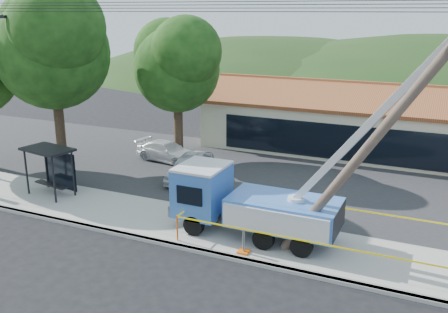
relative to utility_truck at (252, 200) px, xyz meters
The scene contains 14 objects.
ground 4.75m from the utility_truck, 108.79° to the right, with size 120.00×120.00×0.00m, color black.
curb 3.01m from the utility_truck, 124.21° to the right, with size 60.00×0.25×0.15m, color #A4A09A.
sidewalk 2.16m from the utility_truck, behind, with size 60.00×4.00×0.15m, color #A4A09A.
parking_lot 8.09m from the utility_truck, 100.39° to the left, with size 60.00×12.00×0.10m, color #28282B.
strip_mall 15.99m from the utility_truck, 80.75° to the left, with size 22.50×8.53×4.67m.
tree_west_near 15.13m from the utility_truck, 164.21° to the left, with size 7.56×6.72×10.80m.
tree_lot 13.00m from the utility_truck, 133.78° to the left, with size 6.30×5.60×8.94m.
hill_west 53.41m from the utility_truck, 107.92° to the left, with size 78.40×56.00×28.00m, color #1B3814.
utility_truck is the anchor object (origin of this frame).
leaning_pole 6.18m from the utility_truck, ahead, with size 6.38×2.01×9.56m.
bus_shelter 10.96m from the utility_truck, behind, with size 2.76×1.96×2.45m.
caution_tape 2.95m from the utility_truck, ahead, with size 10.90×3.76×1.09m.
car_silver 8.06m from the utility_truck, 137.17° to the left, with size 1.73×4.31×1.47m, color silver.
car_white 11.88m from the utility_truck, 138.03° to the left, with size 1.71×4.20×1.22m, color silver.
Camera 1 is at (8.27, -13.65, 9.19)m, focal length 40.00 mm.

